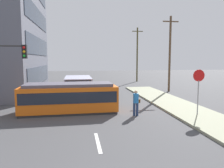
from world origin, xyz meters
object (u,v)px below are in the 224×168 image
Objects in this scene: pedestrian_crossing at (136,101)px; traffic_light_mast at (5,66)px; streetcar_tram at (69,97)px; city_bus at (78,85)px; stop_sign at (199,83)px; utility_pole_mid at (170,53)px; utility_pole_far at (137,54)px.

traffic_light_mast reaches higher than pedestrian_crossing.
streetcar_tram is 1.27× the size of city_bus.
pedestrian_crossing is 0.58× the size of stop_sign.
city_bus is (0.62, 6.43, 0.06)m from streetcar_tram.
city_bus is 11.07m from utility_pole_mid.
stop_sign is 0.62× the size of traffic_light_mast.
stop_sign is at bearing -49.79° from city_bus.
streetcar_tram is at bearing 15.97° from traffic_light_mast.
pedestrian_crossing is 0.20× the size of utility_pole_mid.
stop_sign is 0.32× the size of utility_pole_far.
streetcar_tram is at bearing -117.12° from utility_pole_far.
utility_pole_far is at bearing 54.85° from city_bus.
streetcar_tram is at bearing -142.32° from utility_pole_mid.
streetcar_tram is 0.74× the size of utility_pole_far.
utility_pole_mid is (10.98, 8.48, 3.38)m from streetcar_tram.
pedestrian_crossing is (4.31, -1.73, -0.10)m from streetcar_tram.
traffic_light_mast is at bearing 173.16° from stop_sign.
streetcar_tram is 6.46m from city_bus.
utility_pole_mid is 11.87m from utility_pole_far.
utility_pole_far is at bearing 74.54° from pedestrian_crossing.
utility_pole_far is (-0.56, 11.86, 0.20)m from utility_pole_mid.
traffic_light_mast reaches higher than streetcar_tram.
traffic_light_mast reaches higher than stop_sign.
traffic_light_mast is (-11.93, 1.43, 1.06)m from stop_sign.
utility_pole_mid is at bearing 56.85° from pedestrian_crossing.
traffic_light_mast is at bearing -147.03° from utility_pole_mid.
traffic_light_mast is (-3.75, -1.07, 2.21)m from streetcar_tram.
utility_pole_far is at bearing 92.71° from utility_pole_mid.
traffic_light_mast is at bearing -164.03° from streetcar_tram.
utility_pole_far is at bearing 56.51° from traffic_light_mast.
stop_sign is at bearing -6.84° from traffic_light_mast.
streetcar_tram is 23.13m from utility_pole_far.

